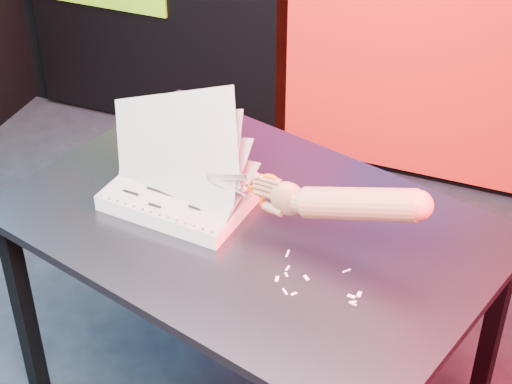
% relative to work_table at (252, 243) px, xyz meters
% --- Properties ---
extents(room, '(3.01, 3.01, 2.71)m').
position_rel_work_table_xyz_m(room, '(-0.31, -0.02, 0.68)').
color(room, black).
rests_on(room, ground).
extents(work_table, '(1.52, 1.22, 0.75)m').
position_rel_work_table_xyz_m(work_table, '(0.00, 0.00, 0.00)').
color(work_table, black).
rests_on(work_table, ground).
extents(printout_stack, '(0.46, 0.33, 0.37)m').
position_rel_work_table_xyz_m(printout_stack, '(-0.22, 0.01, 0.11)').
color(printout_stack, white).
rests_on(printout_stack, work_table).
extents(scissors, '(0.23, 0.02, 0.13)m').
position_rel_work_table_xyz_m(scissors, '(0.05, -0.03, 0.21)').
color(scissors, silver).
rests_on(scissors, printout_stack).
extents(hand_forearm, '(0.47, 0.11, 0.18)m').
position_rel_work_table_xyz_m(hand_forearm, '(0.28, -0.04, 0.25)').
color(hand_forearm, '#896247').
rests_on(hand_forearm, work_table).
extents(paper_clippings, '(0.23, 0.17, 0.00)m').
position_rel_work_table_xyz_m(paper_clippings, '(0.25, -0.18, 0.08)').
color(paper_clippings, silver).
rests_on(paper_clippings, work_table).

